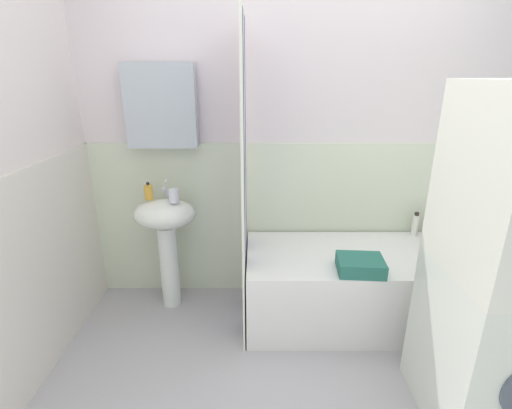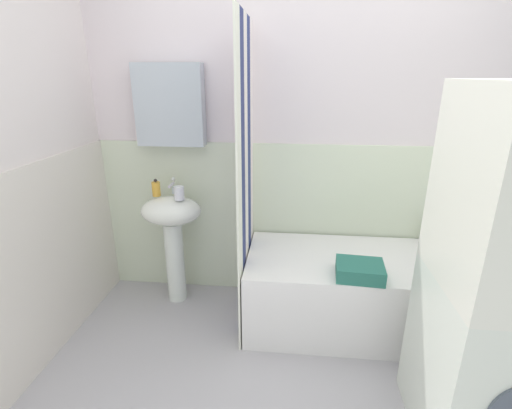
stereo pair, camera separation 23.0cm
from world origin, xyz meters
name	(u,v)px [view 1 (the left image)]	position (x,y,z in m)	size (l,w,h in m)	color
wall_back_tiled	(290,151)	(-0.06, 1.26, 1.14)	(3.60, 0.18, 2.40)	silver
wall_left_tiled	(3,191)	(-1.57, 0.34, 1.12)	(0.07, 1.81, 2.40)	silver
sink	(166,230)	(-0.96, 1.03, 0.61)	(0.44, 0.34, 0.84)	white
faucet	(165,189)	(-0.96, 1.11, 0.90)	(0.03, 0.12, 0.12)	silver
soap_dispenser	(148,192)	(-1.07, 1.06, 0.89)	(0.06, 0.06, 0.13)	gold
toothbrush_cup	(173,196)	(-0.87, 1.00, 0.88)	(0.07, 0.07, 0.09)	white
bathtub	(351,286)	(0.37, 0.86, 0.26)	(1.48, 0.72, 0.51)	white
shower_curtain	(244,185)	(-0.38, 0.86, 1.00)	(0.01, 0.72, 2.00)	white
body_wash_bottle	(431,227)	(1.01, 1.13, 0.59)	(0.06, 0.06, 0.17)	#2C2A31
conditioner_bottle	(414,225)	(0.89, 1.15, 0.60)	(0.05, 0.05, 0.19)	white
towel_folded	(360,265)	(0.34, 0.61, 0.56)	(0.28, 0.22, 0.09)	#2A6C5E
washer_dryer_stack	(511,273)	(0.84, 0.04, 0.83)	(0.57, 0.61, 1.65)	silver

